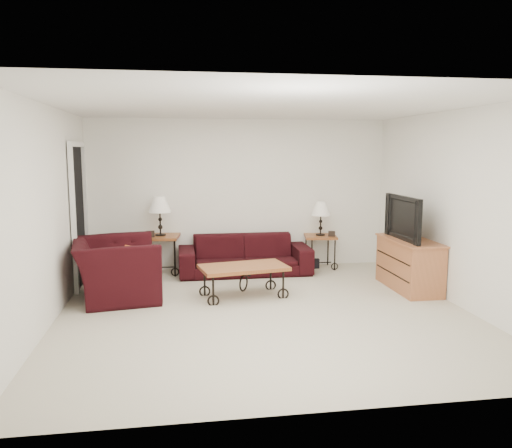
# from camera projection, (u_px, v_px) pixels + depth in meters

# --- Properties ---
(ground) EXTENTS (5.00, 5.00, 0.00)m
(ground) POSITION_uv_depth(u_px,v_px,m) (265.00, 312.00, 6.34)
(ground) COLOR beige
(ground) RESTS_ON ground
(wall_back) EXTENTS (5.00, 0.02, 2.50)m
(wall_back) POSITION_uv_depth(u_px,v_px,m) (240.00, 194.00, 8.61)
(wall_back) COLOR white
(wall_back) RESTS_ON ground
(wall_front) EXTENTS (5.00, 0.02, 2.50)m
(wall_front) POSITION_uv_depth(u_px,v_px,m) (323.00, 252.00, 3.72)
(wall_front) COLOR white
(wall_front) RESTS_ON ground
(wall_left) EXTENTS (0.02, 5.00, 2.50)m
(wall_left) POSITION_uv_depth(u_px,v_px,m) (47.00, 216.00, 5.79)
(wall_left) COLOR white
(wall_left) RESTS_ON ground
(wall_right) EXTENTS (0.02, 5.00, 2.50)m
(wall_right) POSITION_uv_depth(u_px,v_px,m) (457.00, 208.00, 6.54)
(wall_right) COLOR white
(wall_right) RESTS_ON ground
(ceiling) EXTENTS (5.00, 5.00, 0.00)m
(ceiling) POSITION_uv_depth(u_px,v_px,m) (265.00, 106.00, 5.99)
(ceiling) COLOR white
(ceiling) RESTS_ON wall_back
(doorway) EXTENTS (0.08, 0.94, 2.04)m
(doorway) POSITION_uv_depth(u_px,v_px,m) (78.00, 217.00, 7.44)
(doorway) COLOR black
(doorway) RESTS_ON ground
(sofa) EXTENTS (2.12, 0.83, 0.62)m
(sofa) POSITION_uv_depth(u_px,v_px,m) (245.00, 255.00, 8.28)
(sofa) COLOR black
(sofa) RESTS_ON ground
(side_table_left) EXTENTS (0.64, 0.64, 0.63)m
(side_table_left) POSITION_uv_depth(u_px,v_px,m) (161.00, 255.00, 8.25)
(side_table_left) COLOR #925B25
(side_table_left) RESTS_ON ground
(side_table_right) EXTENTS (0.59, 0.59, 0.57)m
(side_table_right) POSITION_uv_depth(u_px,v_px,m) (320.00, 252.00, 8.66)
(side_table_right) COLOR #925B25
(side_table_right) RESTS_ON ground
(lamp_left) EXTENTS (0.40, 0.40, 0.63)m
(lamp_left) POSITION_uv_depth(u_px,v_px,m) (160.00, 216.00, 8.16)
(lamp_left) COLOR black
(lamp_left) RESTS_ON side_table_left
(lamp_right) EXTENTS (0.37, 0.37, 0.57)m
(lamp_right) POSITION_uv_depth(u_px,v_px,m) (321.00, 219.00, 8.58)
(lamp_right) COLOR black
(lamp_right) RESTS_ON side_table_right
(photo_frame_left) EXTENTS (0.13, 0.02, 0.10)m
(photo_frame_left) POSITION_uv_depth(u_px,v_px,m) (150.00, 234.00, 8.03)
(photo_frame_left) COLOR black
(photo_frame_left) RESTS_ON side_table_left
(photo_frame_right) EXTENTS (0.11, 0.05, 0.09)m
(photo_frame_right) POSITION_uv_depth(u_px,v_px,m) (332.00, 234.00, 8.49)
(photo_frame_right) COLOR black
(photo_frame_right) RESTS_ON side_table_right
(coffee_table) EXTENTS (1.25, 0.82, 0.43)m
(coffee_table) POSITION_uv_depth(u_px,v_px,m) (244.00, 281.00, 6.95)
(coffee_table) COLOR #925B25
(coffee_table) RESTS_ON ground
(armchair) EXTENTS (1.26, 1.39, 0.80)m
(armchair) POSITION_uv_depth(u_px,v_px,m) (116.00, 269.00, 6.87)
(armchair) COLOR black
(armchair) RESTS_ON ground
(throw_pillow) EXTENTS (0.15, 0.37, 0.36)m
(throw_pillow) POSITION_uv_depth(u_px,v_px,m) (127.00, 261.00, 6.82)
(throw_pillow) COLOR #B93D17
(throw_pillow) RESTS_ON armchair
(tv_stand) EXTENTS (0.50, 1.21, 0.73)m
(tv_stand) POSITION_uv_depth(u_px,v_px,m) (409.00, 264.00, 7.34)
(tv_stand) COLOR #B96B44
(tv_stand) RESTS_ON ground
(television) EXTENTS (0.14, 1.08, 0.62)m
(television) POSITION_uv_depth(u_px,v_px,m) (410.00, 218.00, 7.24)
(television) COLOR black
(television) RESTS_ON tv_stand
(backpack) EXTENTS (0.44, 0.38, 0.48)m
(backpack) POSITION_uv_depth(u_px,v_px,m) (309.00, 259.00, 8.25)
(backpack) COLOR black
(backpack) RESTS_ON ground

